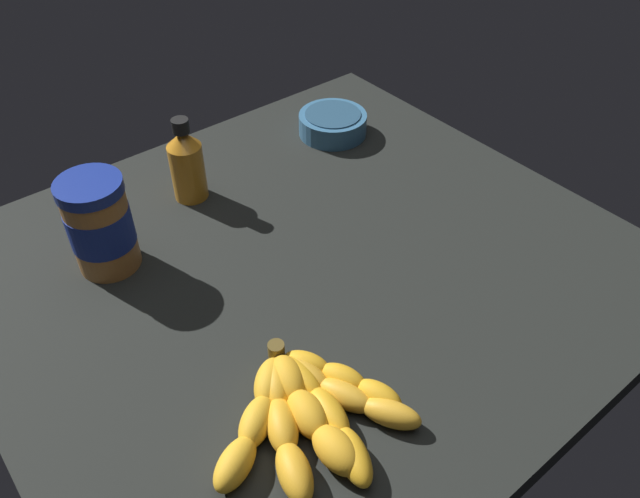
# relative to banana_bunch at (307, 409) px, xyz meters

# --- Properties ---
(ground_plane) EXTENTS (0.86, 0.80, 0.04)m
(ground_plane) POSITION_rel_banana_bunch_xyz_m (-0.15, -0.20, -0.04)
(ground_plane) COLOR black
(banana_bunch) EXTENTS (0.23, 0.20, 0.04)m
(banana_bunch) POSITION_rel_banana_bunch_xyz_m (0.00, 0.00, 0.00)
(banana_bunch) COLOR gold
(banana_bunch) RESTS_ON ground_plane
(peanut_butter_jar) EXTENTS (0.09, 0.09, 0.14)m
(peanut_butter_jar) POSITION_rel_banana_bunch_xyz_m (0.06, -0.37, 0.05)
(peanut_butter_jar) COLOR #B27238
(peanut_butter_jar) RESTS_ON ground_plane
(honey_bottle) EXTENTS (0.05, 0.05, 0.14)m
(honey_bottle) POSITION_rel_banana_bunch_xyz_m (-0.11, -0.43, 0.04)
(honey_bottle) COLOR orange
(honey_bottle) RESTS_ON ground_plane
(small_bowl) EXTENTS (0.12, 0.12, 0.04)m
(small_bowl) POSITION_rel_banana_bunch_xyz_m (-0.40, -0.44, 0.00)
(small_bowl) COLOR teal
(small_bowl) RESTS_ON ground_plane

